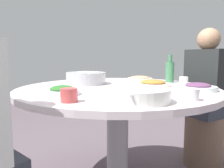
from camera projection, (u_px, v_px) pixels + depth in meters
The scene contains 13 objects.
round_dining_table at pixel (118, 109), 1.49m from camera, with size 1.32×1.32×0.77m.
rice_bowl at pixel (86, 78), 1.65m from camera, with size 0.30×0.30×0.10m.
soup_bowl at pixel (138, 95), 1.01m from camera, with size 0.32×0.29×0.06m.
dish_eggplant at pixel (198, 87), 1.34m from camera, with size 0.22×0.22×0.05m.
dish_shrimp at pixel (140, 79), 1.88m from camera, with size 0.21×0.21×0.04m.
dish_greens at pixel (62, 91), 1.19m from camera, with size 0.19×0.19×0.05m.
dish_tofu_braise at pixel (153, 83), 1.54m from camera, with size 0.25×0.25×0.04m.
green_bottle at pixel (170, 71), 1.75m from camera, with size 0.07×0.07×0.22m.
tea_cup_near at pixel (190, 94), 1.03m from camera, with size 0.08×0.08×0.06m, color white.
tea_cup_far at pixel (69, 95), 0.99m from camera, with size 0.08×0.08×0.06m, color #C44A49.
tea_cup_side at pixel (184, 81), 1.60m from camera, with size 0.06×0.06×0.06m, color white.
stool_for_diner_left at pixel (203, 140), 1.99m from camera, with size 0.33×0.33×0.46m, color brown.
diner_left at pixel (207, 80), 1.93m from camera, with size 0.46×0.46×0.76m.
Camera 1 is at (-1.45, -0.09, 0.98)m, focal length 35.42 mm.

